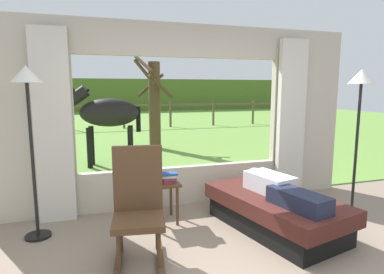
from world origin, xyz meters
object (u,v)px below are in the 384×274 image
potted_plant (153,167)px  pasture_tree (154,103)px  floor_lamp_right (360,99)px  recliner_sofa (275,211)px  horse (106,113)px  rocking_chair (138,206)px  side_table (161,189)px  book_stack (169,177)px  floor_lamp_left (28,100)px  reclining_person (278,188)px

potted_plant → pasture_tree: size_ratio=0.12×
floor_lamp_right → potted_plant: bearing=165.5°
recliner_sofa → horse: 4.33m
rocking_chair → side_table: bearing=73.3°
floor_lamp_right → horse: (-2.95, 3.80, -0.39)m
book_stack → floor_lamp_left: floor_lamp_left is taller
rocking_chair → pasture_tree: size_ratio=0.44×
recliner_sofa → pasture_tree: (-0.42, 5.56, 1.07)m
potted_plant → book_stack: size_ratio=1.54×
floor_lamp_left → horse: floor_lamp_left is taller
potted_plant → reclining_person: bearing=-28.5°
book_stack → floor_lamp_right: (2.33, -0.53, 0.96)m
floor_lamp_left → book_stack: bearing=-1.4°
rocking_chair → book_stack: (0.48, 0.78, 0.04)m
book_stack → horse: size_ratio=0.11×
rocking_chair → potted_plant: 0.96m
recliner_sofa → book_stack: bearing=140.7°
book_stack → floor_lamp_left: (-1.52, 0.04, 0.96)m
floor_lamp_left → floor_lamp_right: size_ratio=1.00×
book_stack → floor_lamp_left: size_ratio=0.11×
pasture_tree → reclining_person: bearing=-85.7°
horse → pasture_tree: 2.20m
floor_lamp_right → book_stack: bearing=167.2°
book_stack → rocking_chair: bearing=-121.9°
rocking_chair → floor_lamp_left: size_ratio=0.59×
floor_lamp_left → floor_lamp_right: 3.90m
floor_lamp_left → side_table: bearing=0.8°
reclining_person → floor_lamp_right: 1.55m
book_stack → horse: bearing=100.6°
recliner_sofa → potted_plant: size_ratio=5.82×
reclining_person → side_table: (-1.26, 0.67, -0.10)m
side_table → pasture_tree: 5.08m
potted_plant → rocking_chair: bearing=-109.0°
rocking_chair → reclining_person: bearing=14.0°
book_stack → floor_lamp_right: floor_lamp_right is taller
side_table → horse: 3.34m
recliner_sofa → floor_lamp_right: (1.17, 0.03, 1.32)m
floor_lamp_right → horse: floor_lamp_right is taller
side_table → potted_plant: size_ratio=1.63×
book_stack → horse: horse is taller
recliner_sofa → side_table: size_ratio=3.58×
book_stack → pasture_tree: 5.10m
side_table → book_stack: book_stack is taller
reclining_person → book_stack: 1.32m
horse → pasture_tree: (1.36, 1.72, 0.14)m
side_table → reclining_person: bearing=-27.9°
rocking_chair → floor_lamp_right: floor_lamp_right is taller
side_table → horse: bearing=99.2°
potted_plant → pasture_tree: (0.92, 4.88, 0.59)m
rocking_chair → horse: size_ratio=0.62×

